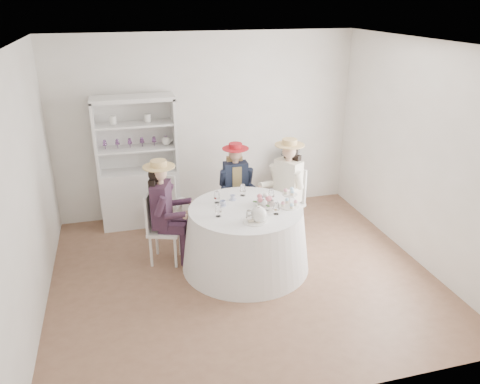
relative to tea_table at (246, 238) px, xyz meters
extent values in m
plane|color=brown|center=(-0.09, -0.19, -0.39)|extent=(4.50, 4.50, 0.00)
plane|color=white|center=(-0.09, -0.19, 2.31)|extent=(4.50, 4.50, 0.00)
plane|color=silver|center=(-0.09, 1.81, 0.96)|extent=(4.50, 0.00, 4.50)
plane|color=silver|center=(-0.09, -2.19, 0.96)|extent=(4.50, 0.00, 4.50)
plane|color=silver|center=(-2.34, -0.19, 0.96)|extent=(0.00, 4.50, 4.50)
plane|color=silver|center=(2.16, -0.19, 0.96)|extent=(0.00, 4.50, 4.50)
cone|color=white|center=(0.00, 0.00, -0.01)|extent=(1.58, 1.58, 0.77)
cylinder|color=white|center=(0.00, 0.00, 0.39)|extent=(1.38, 1.38, 0.02)
cube|color=silver|center=(-1.16, 1.56, 0.03)|extent=(1.14, 0.49, 0.84)
cube|color=silver|center=(-1.16, 1.75, 0.96)|extent=(1.12, 0.11, 1.03)
cube|color=silver|center=(-1.16, 1.56, 1.47)|extent=(1.14, 0.49, 0.06)
cube|color=silver|center=(-1.71, 1.56, 0.96)|extent=(0.06, 0.42, 1.03)
cube|color=silver|center=(-0.62, 1.56, 0.96)|extent=(0.06, 0.42, 1.03)
cube|color=silver|center=(-1.16, 1.56, 0.77)|extent=(1.07, 0.44, 0.03)
cube|color=silver|center=(-1.16, 1.56, 1.12)|extent=(1.07, 0.44, 0.03)
sphere|color=white|center=(-0.74, 1.56, 0.85)|extent=(0.13, 0.13, 0.13)
cube|color=silver|center=(1.15, 1.56, -0.06)|extent=(0.54, 0.54, 0.67)
cylinder|color=black|center=(1.15, 1.56, 0.43)|extent=(0.37, 0.37, 0.29)
cube|color=silver|center=(-0.95, 0.38, 0.04)|extent=(0.49, 0.49, 0.04)
cylinder|color=silver|center=(-0.85, 0.18, -0.18)|extent=(0.03, 0.03, 0.42)
cylinder|color=silver|center=(-0.75, 0.47, -0.18)|extent=(0.03, 0.03, 0.42)
cylinder|color=silver|center=(-1.14, 0.28, -0.18)|extent=(0.03, 0.03, 0.42)
cylinder|color=silver|center=(-1.04, 0.57, -0.18)|extent=(0.03, 0.03, 0.42)
cube|color=silver|center=(-1.11, 0.43, 0.30)|extent=(0.15, 0.36, 0.48)
cube|color=black|center=(-0.97, 0.38, 0.40)|extent=(0.29, 0.39, 0.56)
cube|color=black|center=(-0.87, 0.26, 0.12)|extent=(0.35, 0.22, 0.12)
cylinder|color=black|center=(-0.74, 0.21, -0.17)|extent=(0.10, 0.10, 0.44)
cylinder|color=black|center=(-0.99, 0.18, 0.46)|extent=(0.19, 0.14, 0.26)
cube|color=black|center=(-0.81, 0.42, 0.12)|extent=(0.35, 0.22, 0.12)
cylinder|color=black|center=(-0.68, 0.38, -0.17)|extent=(0.10, 0.10, 0.44)
cylinder|color=black|center=(-0.86, 0.56, 0.46)|extent=(0.19, 0.14, 0.26)
cylinder|color=#D8A889|center=(-0.97, 0.38, 0.69)|extent=(0.09, 0.09, 0.08)
sphere|color=#D8A889|center=(-0.97, 0.38, 0.80)|extent=(0.18, 0.18, 0.18)
sphere|color=black|center=(-1.01, 0.40, 0.79)|extent=(0.18, 0.18, 0.18)
cube|color=black|center=(-1.04, 0.41, 0.56)|extent=(0.15, 0.24, 0.37)
cylinder|color=tan|center=(-0.97, 0.38, 0.89)|extent=(0.38, 0.38, 0.01)
cylinder|color=tan|center=(-0.97, 0.38, 0.92)|extent=(0.19, 0.19, 0.08)
cube|color=silver|center=(0.14, 1.01, 0.02)|extent=(0.38, 0.38, 0.04)
cylinder|color=silver|center=(-0.01, 0.87, -0.19)|extent=(0.03, 0.03, 0.40)
cylinder|color=silver|center=(0.28, 0.86, -0.19)|extent=(0.03, 0.03, 0.40)
cylinder|color=silver|center=(0.00, 1.16, -0.19)|extent=(0.03, 0.03, 0.40)
cylinder|color=silver|center=(0.29, 1.15, -0.19)|extent=(0.03, 0.03, 0.40)
cube|color=silver|center=(0.14, 1.17, 0.27)|extent=(0.35, 0.04, 0.46)
cube|color=#1B2236|center=(0.14, 1.03, 0.36)|extent=(0.33, 0.19, 0.53)
cube|color=tan|center=(0.14, 1.03, 0.36)|extent=(0.13, 0.20, 0.46)
cube|color=#1B2236|center=(0.05, 0.90, 0.09)|extent=(0.13, 0.31, 0.11)
cylinder|color=#1B2236|center=(0.05, 0.77, -0.18)|extent=(0.09, 0.09, 0.42)
cylinder|color=#1B2236|center=(-0.05, 1.00, 0.42)|extent=(0.09, 0.16, 0.25)
cube|color=#1B2236|center=(0.22, 0.90, 0.09)|extent=(0.13, 0.31, 0.11)
cylinder|color=#1B2236|center=(0.21, 0.77, -0.18)|extent=(0.09, 0.09, 0.42)
cylinder|color=#1B2236|center=(0.33, 0.99, 0.42)|extent=(0.09, 0.16, 0.25)
cylinder|color=#D8A889|center=(0.14, 1.03, 0.64)|extent=(0.08, 0.08, 0.07)
sphere|color=#D8A889|center=(0.14, 1.03, 0.74)|extent=(0.17, 0.17, 0.17)
sphere|color=tan|center=(0.14, 1.07, 0.73)|extent=(0.17, 0.17, 0.17)
cube|color=tan|center=(0.14, 1.10, 0.51)|extent=(0.22, 0.08, 0.35)
cylinder|color=red|center=(0.14, 1.03, 0.82)|extent=(0.37, 0.37, 0.01)
cylinder|color=red|center=(0.14, 1.03, 0.86)|extent=(0.18, 0.18, 0.07)
cube|color=silver|center=(0.77, 0.66, 0.05)|extent=(0.55, 0.55, 0.04)
cylinder|color=silver|center=(0.55, 0.71, -0.17)|extent=(0.04, 0.04, 0.44)
cylinder|color=silver|center=(0.72, 0.44, -0.17)|extent=(0.04, 0.04, 0.44)
cylinder|color=silver|center=(0.82, 0.88, -0.17)|extent=(0.04, 0.04, 0.44)
cylinder|color=silver|center=(0.99, 0.62, -0.17)|extent=(0.04, 0.04, 0.44)
cube|color=silver|center=(0.92, 0.76, 0.32)|extent=(0.23, 0.34, 0.50)
cube|color=white|center=(0.79, 0.68, 0.42)|extent=(0.36, 0.41, 0.58)
cube|color=white|center=(0.62, 0.68, 0.13)|extent=(0.35, 0.29, 0.12)
cylinder|color=white|center=(0.51, 0.60, -0.16)|extent=(0.10, 0.10, 0.46)
cylinder|color=white|center=(0.65, 0.83, 0.49)|extent=(0.19, 0.17, 0.27)
cube|color=white|center=(0.72, 0.52, 0.13)|extent=(0.35, 0.29, 0.12)
cylinder|color=white|center=(0.60, 0.45, -0.16)|extent=(0.10, 0.10, 0.46)
cylinder|color=white|center=(0.87, 0.48, 0.49)|extent=(0.19, 0.17, 0.27)
cylinder|color=#D8A889|center=(0.79, 0.68, 0.73)|extent=(0.09, 0.09, 0.08)
sphere|color=#D8A889|center=(0.79, 0.68, 0.84)|extent=(0.19, 0.19, 0.19)
sphere|color=black|center=(0.83, 0.70, 0.83)|extent=(0.19, 0.19, 0.19)
cube|color=black|center=(0.86, 0.72, 0.59)|extent=(0.20, 0.24, 0.38)
cylinder|color=tan|center=(0.79, 0.68, 0.93)|extent=(0.40, 0.40, 0.01)
cylinder|color=tan|center=(0.79, 0.68, 0.97)|extent=(0.20, 0.20, 0.08)
cube|color=silver|center=(-0.79, 1.27, 0.02)|extent=(0.49, 0.49, 0.04)
cylinder|color=silver|center=(-0.59, 1.33, -0.19)|extent=(0.03, 0.03, 0.41)
cylinder|color=silver|center=(-0.86, 1.46, -0.19)|extent=(0.03, 0.03, 0.41)
cylinder|color=silver|center=(-0.72, 1.07, -0.19)|extent=(0.03, 0.03, 0.41)
cylinder|color=silver|center=(-0.99, 1.20, -0.19)|extent=(0.03, 0.03, 0.41)
cube|color=silver|center=(-0.87, 1.12, 0.27)|extent=(0.33, 0.18, 0.46)
imported|color=white|center=(-0.25, 0.14, 0.43)|extent=(0.09, 0.09, 0.06)
imported|color=white|center=(-0.09, 0.28, 0.43)|extent=(0.08, 0.08, 0.06)
imported|color=white|center=(0.23, 0.12, 0.43)|extent=(0.09, 0.09, 0.06)
imported|color=white|center=(0.23, -0.07, 0.43)|extent=(0.29, 0.29, 0.06)
sphere|color=#DB6D7C|center=(0.27, 0.00, 0.48)|extent=(0.07, 0.07, 0.07)
sphere|color=white|center=(0.25, 0.05, 0.48)|extent=(0.07, 0.07, 0.07)
sphere|color=#DB6D7C|center=(0.20, 0.06, 0.48)|extent=(0.07, 0.07, 0.07)
sphere|color=white|center=(0.16, 0.03, 0.48)|extent=(0.07, 0.07, 0.07)
sphere|color=#DB6D7C|center=(0.16, -0.02, 0.48)|extent=(0.07, 0.07, 0.07)
sphere|color=white|center=(0.20, -0.05, 0.48)|extent=(0.07, 0.07, 0.07)
sphere|color=#DB6D7C|center=(0.25, -0.04, 0.48)|extent=(0.07, 0.07, 0.07)
sphere|color=white|center=(0.05, -0.37, 0.48)|extent=(0.19, 0.19, 0.19)
cylinder|color=white|center=(0.16, -0.37, 0.49)|extent=(0.11, 0.03, 0.09)
cylinder|color=white|center=(0.05, -0.37, 0.57)|extent=(0.04, 0.04, 0.02)
cylinder|color=white|center=(0.00, -0.37, 0.40)|extent=(0.27, 0.27, 0.01)
cube|color=beige|center=(-0.05, -0.39, 0.43)|extent=(0.06, 0.04, 0.03)
cube|color=beige|center=(0.00, -0.37, 0.44)|extent=(0.07, 0.06, 0.03)
cube|color=beige|center=(0.06, -0.35, 0.43)|extent=(0.08, 0.07, 0.03)
cube|color=beige|center=(-0.02, -0.33, 0.44)|extent=(0.07, 0.07, 0.03)
cube|color=beige|center=(0.04, -0.41, 0.43)|extent=(0.07, 0.08, 0.03)
cylinder|color=white|center=(0.52, -0.09, 0.40)|extent=(0.24, 0.24, 0.01)
cylinder|color=white|center=(0.52, -0.09, 0.48)|extent=(0.02, 0.02, 0.16)
cylinder|color=white|center=(0.52, -0.09, 0.56)|extent=(0.18, 0.18, 0.01)
camera|label=1|loc=(-1.38, -4.90, 2.75)|focal=35.00mm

